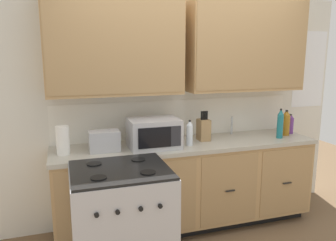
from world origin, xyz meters
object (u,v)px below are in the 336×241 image
at_px(bottle_violet, 290,124).
at_px(bottle_amber, 286,123).
at_px(knife_block, 204,129).
at_px(paper_towel_roll, 63,140).
at_px(stove_range, 122,225).
at_px(bottle_clear, 190,133).
at_px(microwave, 154,133).
at_px(toaster, 104,141).
at_px(bottle_teal, 280,124).

bearing_deg(bottle_violet, bottle_amber, -148.51).
distance_m(knife_block, paper_towel_roll, 1.40).
bearing_deg(knife_block, paper_towel_roll, -176.56).
bearing_deg(stove_range, bottle_clear, 34.30).
xyz_separation_m(microwave, paper_towel_roll, (-0.84, 0.01, -0.01)).
distance_m(toaster, bottle_clear, 0.83).
bearing_deg(bottle_amber, bottle_violet, 31.49).
relative_size(bottle_violet, bottle_clear, 0.87).
bearing_deg(bottle_teal, microwave, 177.32).
bearing_deg(stove_range, paper_towel_roll, 124.46).
relative_size(toaster, bottle_teal, 0.88).
relative_size(microwave, knife_block, 1.55).
bearing_deg(bottle_teal, toaster, 177.49).
xyz_separation_m(stove_range, knife_block, (0.99, 0.68, 0.56)).
height_order(toaster, bottle_clear, bottle_clear).
height_order(bottle_violet, bottle_amber, bottle_amber).
relative_size(toaster, bottle_amber, 0.99).
bearing_deg(microwave, bottle_violet, 3.16).
xyz_separation_m(bottle_amber, bottle_teal, (-0.14, -0.09, 0.02)).
xyz_separation_m(microwave, bottle_clear, (0.35, -0.05, -0.02)).
relative_size(microwave, bottle_amber, 1.70).
bearing_deg(bottle_teal, stove_range, -164.06).
distance_m(paper_towel_roll, bottle_teal, 2.22).
distance_m(toaster, paper_towel_roll, 0.37).
bearing_deg(microwave, toaster, 177.98).
bearing_deg(knife_block, bottle_teal, -11.36).
height_order(stove_range, bottle_violet, bottle_violet).
xyz_separation_m(bottle_clear, bottle_teal, (1.03, -0.02, 0.03)).
bearing_deg(paper_towel_roll, stove_range, -55.54).
relative_size(microwave, paper_towel_roll, 1.85).
xyz_separation_m(microwave, bottle_violet, (1.63, 0.09, -0.03)).
relative_size(knife_block, bottle_violet, 1.40).
distance_m(microwave, bottle_clear, 0.35).
bearing_deg(microwave, stove_range, -126.42).
height_order(bottle_amber, bottle_teal, bottle_teal).
xyz_separation_m(bottle_amber, bottle_clear, (-1.17, -0.08, -0.01)).
relative_size(microwave, bottle_teal, 1.51).
height_order(stove_range, bottle_amber, bottle_amber).
bearing_deg(paper_towel_roll, bottle_clear, -3.08).
relative_size(stove_range, toaster, 3.39).
bearing_deg(toaster, paper_towel_roll, -179.71).
bearing_deg(bottle_violet, paper_towel_roll, -178.26).
bearing_deg(microwave, paper_towel_roll, 178.99).
relative_size(knife_block, bottle_teal, 0.98).
height_order(toaster, bottle_amber, bottle_amber).
relative_size(knife_block, bottle_amber, 1.10).
xyz_separation_m(knife_block, bottle_clear, (-0.21, -0.15, 0.01)).
height_order(paper_towel_roll, bottle_clear, paper_towel_roll).
xyz_separation_m(knife_block, paper_towel_roll, (-1.40, -0.08, 0.01)).
xyz_separation_m(stove_range, bottle_violet, (2.05, 0.67, 0.56)).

